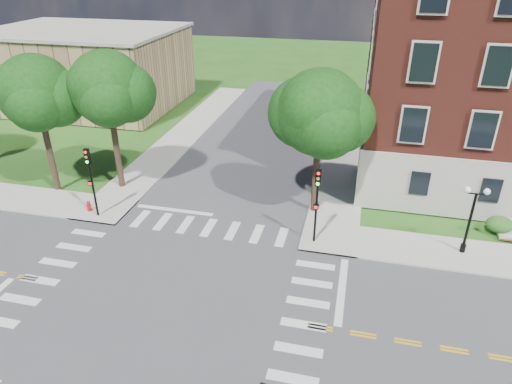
% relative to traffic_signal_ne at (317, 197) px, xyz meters
% --- Properties ---
extents(ground, '(160.00, 160.00, 0.00)m').
position_rel_traffic_signal_ne_xyz_m(ground, '(-6.82, -7.08, -3.19)').
color(ground, '#235718').
rests_on(ground, ground).
extents(road_ew, '(90.00, 12.00, 0.01)m').
position_rel_traffic_signal_ne_xyz_m(road_ew, '(-6.82, -7.08, -3.18)').
color(road_ew, '#3D3D3F').
rests_on(road_ew, ground).
extents(road_ns, '(12.00, 90.00, 0.01)m').
position_rel_traffic_signal_ne_xyz_m(road_ns, '(-6.82, -7.08, -3.18)').
color(road_ns, '#3D3D3F').
rests_on(road_ns, ground).
extents(sidewalk_ne, '(34.00, 34.00, 0.12)m').
position_rel_traffic_signal_ne_xyz_m(sidewalk_ne, '(8.56, 8.29, -3.13)').
color(sidewalk_ne, '#9E9B93').
rests_on(sidewalk_ne, ground).
extents(sidewalk_nw, '(34.00, 34.00, 0.12)m').
position_rel_traffic_signal_ne_xyz_m(sidewalk_nw, '(-22.19, 8.29, -3.13)').
color(sidewalk_nw, '#9E9B93').
rests_on(sidewalk_nw, ground).
extents(crosswalk_east, '(2.20, 10.20, 0.02)m').
position_rel_traffic_signal_ne_xyz_m(crosswalk_east, '(0.38, -7.08, -3.19)').
color(crosswalk_east, silver).
rests_on(crosswalk_east, ground).
extents(stop_bar_east, '(0.40, 5.50, 0.00)m').
position_rel_traffic_signal_ne_xyz_m(stop_bar_east, '(1.98, -4.08, -3.19)').
color(stop_bar_east, silver).
rests_on(stop_bar_east, ground).
extents(secondary_building, '(20.40, 15.40, 8.30)m').
position_rel_traffic_signal_ne_xyz_m(secondary_building, '(-28.82, 22.92, 1.09)').
color(secondary_building, olive).
rests_on(secondary_building, ground).
extents(tree_b, '(5.09, 5.09, 9.86)m').
position_rel_traffic_signal_ne_xyz_m(tree_b, '(-19.51, 2.56, 4.22)').
color(tree_b, '#2F1F17').
rests_on(tree_b, ground).
extents(tree_c, '(5.14, 5.14, 10.05)m').
position_rel_traffic_signal_ne_xyz_m(tree_c, '(-15.06, 4.13, 4.38)').
color(tree_c, '#2F1F17').
rests_on(tree_c, ground).
extents(tree_d, '(5.46, 5.46, 9.63)m').
position_rel_traffic_signal_ne_xyz_m(tree_d, '(-0.50, 3.85, 3.82)').
color(tree_d, '#2F1F17').
rests_on(tree_d, ground).
extents(traffic_signal_ne, '(0.33, 0.36, 4.80)m').
position_rel_traffic_signal_ne_xyz_m(traffic_signal_ne, '(0.00, 0.00, 0.00)').
color(traffic_signal_ne, black).
rests_on(traffic_signal_ne, ground).
extents(traffic_signal_nw, '(0.35, 0.39, 4.80)m').
position_rel_traffic_signal_ne_xyz_m(traffic_signal_nw, '(-14.49, -0.30, 0.00)').
color(traffic_signal_nw, black).
rests_on(traffic_signal_nw, ground).
extents(twin_lamp_west, '(1.36, 0.36, 4.23)m').
position_rel_traffic_signal_ne_xyz_m(twin_lamp_west, '(8.66, 0.95, -0.66)').
color(twin_lamp_west, black).
rests_on(twin_lamp_west, ground).
extents(fire_hydrant, '(0.35, 0.35, 0.75)m').
position_rel_traffic_signal_ne_xyz_m(fire_hydrant, '(-15.38, 0.15, -2.72)').
color(fire_hydrant, red).
rests_on(fire_hydrant, ground).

